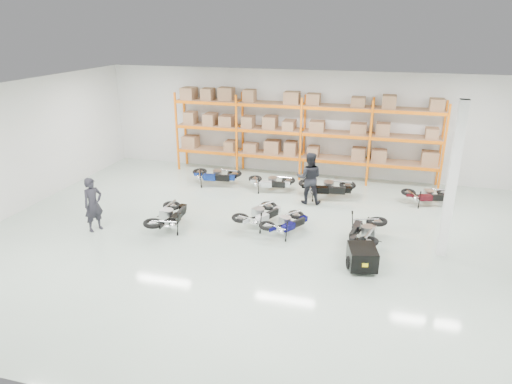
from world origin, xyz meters
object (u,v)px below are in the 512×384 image
(moto_touring_right, at_px, (366,227))
(person_back, at_px, (309,178))
(trailer, at_px, (362,257))
(moto_back_b, at_px, (271,179))
(moto_black_far_left, at_px, (169,212))
(moto_back_d, at_px, (428,192))
(person_left, at_px, (93,205))
(moto_silver_left, at_px, (260,211))
(moto_back_c, at_px, (327,184))
(moto_back_a, at_px, (216,172))
(moto_blue_centre, at_px, (286,219))

(moto_touring_right, xyz_separation_m, person_back, (-2.21, 2.89, 0.41))
(trailer, xyz_separation_m, moto_back_b, (-3.85, 5.35, 0.12))
(moto_black_far_left, relative_size, moto_touring_right, 0.99)
(moto_back_d, relative_size, person_left, 0.89)
(moto_touring_right, bearing_deg, moto_silver_left, -178.60)
(moto_back_c, bearing_deg, moto_black_far_left, 123.91)
(moto_back_a, relative_size, person_left, 1.01)
(moto_black_far_left, height_order, moto_back_d, moto_black_far_left)
(moto_silver_left, bearing_deg, moto_back_d, -121.24)
(trailer, height_order, moto_back_c, moto_back_c)
(moto_blue_centre, bearing_deg, trailer, 178.05)
(moto_silver_left, distance_m, person_back, 2.77)
(person_left, height_order, person_back, person_back)
(moto_black_far_left, distance_m, person_back, 5.30)
(moto_black_far_left, xyz_separation_m, moto_back_a, (0.00, 4.38, -0.01))
(moto_touring_right, relative_size, trailer, 1.15)
(moto_black_far_left, bearing_deg, person_left, 17.19)
(moto_blue_centre, relative_size, person_back, 0.81)
(moto_back_c, height_order, person_back, person_back)
(moto_black_far_left, xyz_separation_m, person_left, (-2.24, -0.80, 0.33))
(trailer, relative_size, moto_back_d, 1.01)
(person_back, bearing_deg, moto_black_far_left, 34.00)
(moto_back_b, distance_m, person_left, 6.88)
(moto_blue_centre, distance_m, moto_back_a, 5.35)
(moto_silver_left, relative_size, person_back, 0.87)
(moto_silver_left, relative_size, moto_black_far_left, 0.93)
(moto_back_d, xyz_separation_m, person_left, (-10.56, -5.22, 0.40))
(moto_touring_right, relative_size, person_left, 1.03)
(moto_black_far_left, distance_m, moto_back_b, 4.90)
(moto_back_d, distance_m, person_back, 4.42)
(moto_back_d, bearing_deg, person_back, 88.90)
(moto_back_b, distance_m, moto_back_c, 2.25)
(person_left, bearing_deg, person_back, -30.68)
(moto_back_d, relative_size, person_back, 0.82)
(moto_back_c, distance_m, moto_back_d, 3.70)
(moto_back_b, xyz_separation_m, moto_back_d, (5.93, 0.14, -0.01))
(moto_back_a, height_order, person_left, person_left)
(moto_back_c, bearing_deg, person_left, 117.91)
(trailer, height_order, moto_back_b, moto_back_b)
(moto_back_b, bearing_deg, moto_black_far_left, 144.19)
(moto_back_c, bearing_deg, moto_blue_centre, 158.76)
(moto_touring_right, xyz_separation_m, moto_back_b, (-3.85, 3.75, -0.07))
(moto_back_a, bearing_deg, moto_black_far_left, 174.45)
(moto_black_far_left, xyz_separation_m, moto_back_d, (8.32, 4.41, -0.07))
(moto_back_d, bearing_deg, person_left, 102.05)
(moto_back_a, relative_size, person_back, 0.92)
(trailer, xyz_separation_m, moto_back_d, (2.08, 5.49, 0.11))
(moto_back_a, xyz_separation_m, moto_back_d, (8.31, 0.03, -0.06))
(moto_touring_right, height_order, moto_back_b, moto_touring_right)
(moto_back_c, xyz_separation_m, moto_back_d, (3.68, 0.32, -0.09))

